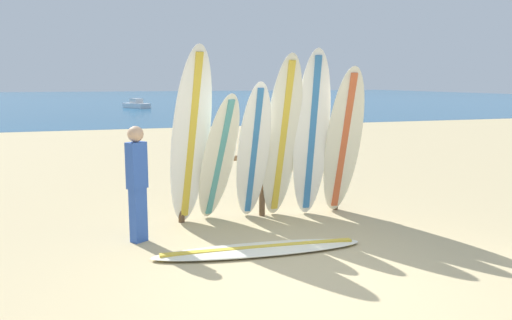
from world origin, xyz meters
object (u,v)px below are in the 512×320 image
object	(u,v)px
surfboard_leaning_center_left	(253,153)
surfboard_lying_on_sand	(259,249)
surfboard_leaning_far_left	(191,138)
surfboard_leaning_left	(219,159)
surfboard_leaning_center_right	(312,135)
beachgoer_standing	(137,179)
surfboard_leaning_right	(343,143)
surfboard_rack	(262,172)
surfboard_leaning_center	(282,138)
small_boat_offshore	(136,105)

from	to	relation	value
surfboard_leaning_center_left	surfboard_lying_on_sand	bearing A→B (deg)	-104.48
surfboard_leaning_far_left	surfboard_lying_on_sand	world-z (taller)	surfboard_leaning_far_left
surfboard_leaning_far_left	surfboard_leaning_left	distance (m)	0.51
surfboard_leaning_center_right	beachgoer_standing	distance (m)	2.64
surfboard_leaning_right	surfboard_leaning_left	bearing A→B (deg)	175.17
surfboard_rack	surfboard_leaning_center_left	size ratio (longest dim) A/B	1.26
surfboard_rack	surfboard_leaning_center	size ratio (longest dim) A/B	1.06
surfboard_leaning_right	surfboard_lying_on_sand	distance (m)	2.35
surfboard_leaning_right	small_boat_offshore	size ratio (longest dim) A/B	0.90
surfboard_leaning_left	small_boat_offshore	world-z (taller)	surfboard_leaning_left
surfboard_leaning_left	surfboard_leaning_center_left	size ratio (longest dim) A/B	0.92
surfboard_leaning_left	surfboard_lying_on_sand	xyz separation A→B (m)	(0.16, -1.35, -0.91)
surfboard_leaning_center_right	beachgoer_standing	xyz separation A→B (m)	(-2.57, -0.39, -0.43)
surfboard_leaning_center_right	surfboard_leaning_right	size ratio (longest dim) A/B	1.11
surfboard_leaning_center	small_boat_offshore	size ratio (longest dim) A/B	0.97
surfboard_leaning_center_right	surfboard_leaning_center_left	bearing A→B (deg)	177.41
surfboard_leaning_left	surfboard_leaning_center	size ratio (longest dim) A/B	0.78
surfboard_leaning_right	small_boat_offshore	world-z (taller)	surfboard_leaning_right
surfboard_leaning_center_right	surfboard_leaning_far_left	bearing A→B (deg)	179.07
surfboard_leaning_center	surfboard_leaning_right	size ratio (longest dim) A/B	1.08
surfboard_leaning_left	beachgoer_standing	bearing A→B (deg)	-158.19
surfboard_lying_on_sand	small_boat_offshore	size ratio (longest dim) A/B	1.04
small_boat_offshore	surfboard_lying_on_sand	bearing A→B (deg)	-92.58
surfboard_leaning_center_right	surfboard_leaning_right	bearing A→B (deg)	-9.61
surfboard_leaning_far_left	surfboard_leaning_center_right	world-z (taller)	surfboard_leaning_far_left
surfboard_leaning_right	beachgoer_standing	bearing A→B (deg)	-174.15
surfboard_leaning_center	beachgoer_standing	world-z (taller)	surfboard_leaning_center
surfboard_leaning_center_right	surfboard_rack	bearing A→B (deg)	151.85
surfboard_rack	surfboard_leaning_center	distance (m)	0.65
surfboard_leaning_center	small_boat_offshore	xyz separation A→B (m)	(0.77, 33.08, -0.96)
surfboard_rack	beachgoer_standing	distance (m)	2.06
surfboard_leaning_far_left	surfboard_leaning_center_left	bearing A→B (deg)	0.70
surfboard_leaning_center_left	surfboard_leaning_center	world-z (taller)	surfboard_leaning_center
surfboard_rack	small_boat_offshore	distance (m)	32.80
surfboard_rack	surfboard_leaning_far_left	size ratio (longest dim) A/B	1.02
surfboard_lying_on_sand	beachgoer_standing	bearing A→B (deg)	146.78
surfboard_leaning_center	small_boat_offshore	bearing A→B (deg)	88.66
surfboard_leaning_far_left	surfboard_leaning_right	world-z (taller)	surfboard_leaning_far_left
surfboard_leaning_center	beachgoer_standing	bearing A→B (deg)	-168.35
surfboard_leaning_left	surfboard_lying_on_sand	distance (m)	1.64
surfboard_leaning_center_left	beachgoer_standing	bearing A→B (deg)	-165.51
surfboard_leaning_center	surfboard_leaning_right	bearing A→B (deg)	-7.67
surfboard_leaning_far_left	surfboard_leaning_center	bearing A→B (deg)	0.61
surfboard_leaning_left	surfboard_lying_on_sand	world-z (taller)	surfboard_leaning_left
surfboard_leaning_right	small_boat_offshore	bearing A→B (deg)	90.27
surfboard_rack	small_boat_offshore	world-z (taller)	surfboard_rack
surfboard_rack	surfboard_lying_on_sand	size ratio (longest dim) A/B	0.99
surfboard_leaning_center_right	surfboard_leaning_left	bearing A→B (deg)	176.84
surfboard_rack	beachgoer_standing	size ratio (longest dim) A/B	1.73
surfboard_leaning_center_left	surfboard_lying_on_sand	size ratio (longest dim) A/B	0.79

